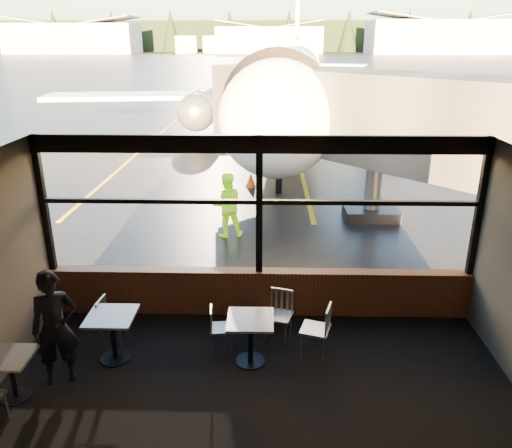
{
  "coord_description": "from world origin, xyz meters",
  "views": [
    {
      "loc": [
        0.16,
        -8.57,
        5.06
      ],
      "look_at": [
        -0.08,
        1.0,
        1.5
      ],
      "focal_mm": 35.0,
      "sensor_mm": 36.0,
      "label": 1
    }
  ],
  "objects_px": {
    "jet_bridge": "(391,135)",
    "cafe_table_near": "(250,341)",
    "passenger": "(55,328)",
    "chair_mid_w": "(114,322)",
    "cafe_table_left": "(13,377)",
    "ground_crew": "(227,205)",
    "airliner": "(292,37)",
    "chair_near_e": "(315,330)",
    "cafe_table_mid": "(113,337)",
    "cone_nose": "(251,180)",
    "chair_near_n": "(279,316)",
    "chair_near_w": "(222,328)"
  },
  "relations": [
    {
      "from": "chair_near_w",
      "to": "chair_mid_w",
      "type": "height_order",
      "value": "chair_mid_w"
    },
    {
      "from": "chair_near_n",
      "to": "cone_nose",
      "type": "xyz_separation_m",
      "value": [
        -0.84,
        9.78,
        -0.2
      ]
    },
    {
      "from": "jet_bridge",
      "to": "chair_near_n",
      "type": "relative_size",
      "value": 12.59
    },
    {
      "from": "airliner",
      "to": "cafe_table_near",
      "type": "distance_m",
      "value": 21.64
    },
    {
      "from": "cafe_table_near",
      "to": "passenger",
      "type": "relative_size",
      "value": 0.44
    },
    {
      "from": "jet_bridge",
      "to": "chair_near_e",
      "type": "bearing_deg",
      "value": -111.08
    },
    {
      "from": "airliner",
      "to": "cafe_table_left",
      "type": "relative_size",
      "value": 45.7
    },
    {
      "from": "cone_nose",
      "to": "cafe_table_near",
      "type": "bearing_deg",
      "value": -88.01
    },
    {
      "from": "cafe_table_mid",
      "to": "cone_nose",
      "type": "xyz_separation_m",
      "value": [
        1.91,
        10.46,
        -0.16
      ]
    },
    {
      "from": "airliner",
      "to": "chair_near_e",
      "type": "distance_m",
      "value": 21.34
    },
    {
      "from": "chair_near_e",
      "to": "chair_near_n",
      "type": "xyz_separation_m",
      "value": [
        -0.6,
        0.45,
        -0.02
      ]
    },
    {
      "from": "airliner",
      "to": "chair_near_n",
      "type": "xyz_separation_m",
      "value": [
        -0.98,
        -20.38,
        -4.68
      ]
    },
    {
      "from": "cafe_table_left",
      "to": "jet_bridge",
      "type": "bearing_deg",
      "value": 48.17
    },
    {
      "from": "cafe_table_near",
      "to": "chair_mid_w",
      "type": "distance_m",
      "value": 2.44
    },
    {
      "from": "cafe_table_mid",
      "to": "chair_mid_w",
      "type": "relative_size",
      "value": 0.94
    },
    {
      "from": "cafe_table_mid",
      "to": "airliner",
      "type": "bearing_deg",
      "value": 79.95
    },
    {
      "from": "ground_crew",
      "to": "chair_near_n",
      "type": "bearing_deg",
      "value": 91.65
    },
    {
      "from": "cafe_table_mid",
      "to": "chair_mid_w",
      "type": "distance_m",
      "value": 0.45
    },
    {
      "from": "jet_bridge",
      "to": "chair_near_e",
      "type": "distance_m",
      "value": 7.6
    },
    {
      "from": "cone_nose",
      "to": "chair_near_w",
      "type": "bearing_deg",
      "value": -90.79
    },
    {
      "from": "chair_mid_w",
      "to": "ground_crew",
      "type": "bearing_deg",
      "value": 169.27
    },
    {
      "from": "cafe_table_mid",
      "to": "chair_near_e",
      "type": "xyz_separation_m",
      "value": [
        3.35,
        0.22,
        0.06
      ]
    },
    {
      "from": "airliner",
      "to": "jet_bridge",
      "type": "relative_size",
      "value": 2.91
    },
    {
      "from": "chair_near_w",
      "to": "chair_near_n",
      "type": "bearing_deg",
      "value": 102.38
    },
    {
      "from": "cafe_table_near",
      "to": "cone_nose",
      "type": "bearing_deg",
      "value": 91.99
    },
    {
      "from": "ground_crew",
      "to": "cafe_table_near",
      "type": "bearing_deg",
      "value": 85.27
    },
    {
      "from": "chair_near_e",
      "to": "ground_crew",
      "type": "height_order",
      "value": "ground_crew"
    },
    {
      "from": "jet_bridge",
      "to": "cafe_table_near",
      "type": "relative_size",
      "value": 14.02
    },
    {
      "from": "cafe_table_near",
      "to": "ground_crew",
      "type": "bearing_deg",
      "value": 98.41
    },
    {
      "from": "passenger",
      "to": "airliner",
      "type": "bearing_deg",
      "value": 57.12
    },
    {
      "from": "passenger",
      "to": "chair_mid_w",
      "type": "bearing_deg",
      "value": 39.56
    },
    {
      "from": "cafe_table_near",
      "to": "cafe_table_left",
      "type": "bearing_deg",
      "value": -164.39
    },
    {
      "from": "cone_nose",
      "to": "chair_near_e",
      "type": "bearing_deg",
      "value": -81.97
    },
    {
      "from": "chair_near_w",
      "to": "chair_near_e",
      "type": "bearing_deg",
      "value": 79.59
    },
    {
      "from": "cafe_table_near",
      "to": "passenger",
      "type": "height_order",
      "value": "passenger"
    },
    {
      "from": "airliner",
      "to": "cafe_table_mid",
      "type": "xyz_separation_m",
      "value": [
        -3.73,
        -21.05,
        -4.72
      ]
    },
    {
      "from": "chair_mid_w",
      "to": "passenger",
      "type": "relative_size",
      "value": 0.48
    },
    {
      "from": "ground_crew",
      "to": "cone_nose",
      "type": "distance_m",
      "value": 4.86
    },
    {
      "from": "cafe_table_near",
      "to": "chair_mid_w",
      "type": "relative_size",
      "value": 0.92
    },
    {
      "from": "chair_near_n",
      "to": "passenger",
      "type": "bearing_deg",
      "value": 35.58
    },
    {
      "from": "cafe_table_left",
      "to": "airliner",
      "type": "bearing_deg",
      "value": 77.35
    },
    {
      "from": "cafe_table_mid",
      "to": "chair_mid_w",
      "type": "bearing_deg",
      "value": 106.12
    },
    {
      "from": "chair_mid_w",
      "to": "chair_near_e",
      "type": "bearing_deg",
      "value": 92.36
    },
    {
      "from": "cafe_table_mid",
      "to": "cone_nose",
      "type": "distance_m",
      "value": 10.63
    },
    {
      "from": "airliner",
      "to": "chair_near_n",
      "type": "height_order",
      "value": "airliner"
    },
    {
      "from": "cafe_table_near",
      "to": "ground_crew",
      "type": "distance_m",
      "value": 5.76
    },
    {
      "from": "airliner",
      "to": "chair_near_w",
      "type": "height_order",
      "value": "airliner"
    },
    {
      "from": "cafe_table_near",
      "to": "cafe_table_left",
      "type": "relative_size",
      "value": 1.12
    },
    {
      "from": "chair_mid_w",
      "to": "cone_nose",
      "type": "xyz_separation_m",
      "value": [
        2.03,
        10.02,
        -0.19
      ]
    },
    {
      "from": "airliner",
      "to": "ground_crew",
      "type": "relative_size",
      "value": 19.08
    }
  ]
}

